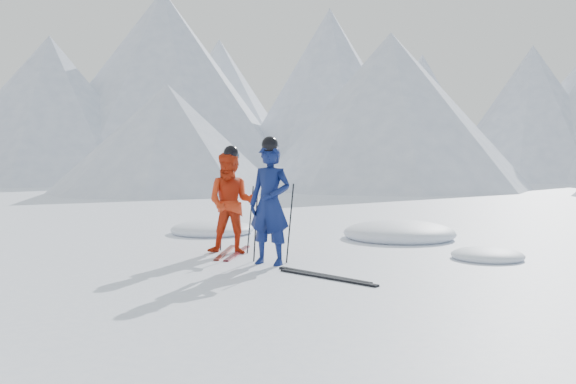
% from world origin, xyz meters
% --- Properties ---
extents(ground, '(160.00, 160.00, 0.00)m').
position_xyz_m(ground, '(0.00, 0.00, 0.00)').
color(ground, white).
rests_on(ground, ground).
extents(mountain_range, '(106.15, 62.94, 15.53)m').
position_xyz_m(mountain_range, '(5.71, 35.31, 6.72)').
color(mountain_range, '#B2BCD1').
rests_on(mountain_range, ground).
extents(skier_blue, '(0.76, 0.55, 1.91)m').
position_xyz_m(skier_blue, '(-1.54, -0.47, 0.96)').
color(skier_blue, '#0D194F').
rests_on(skier_blue, ground).
extents(skier_red, '(1.00, 0.85, 1.80)m').
position_xyz_m(skier_red, '(-2.58, 0.36, 0.90)').
color(skier_red, red).
rests_on(skier_red, ground).
extents(pole_blue_left, '(0.13, 0.09, 1.27)m').
position_xyz_m(pole_blue_left, '(-1.84, -0.32, 0.64)').
color(pole_blue_left, black).
rests_on(pole_blue_left, ground).
extents(pole_blue_right, '(0.13, 0.08, 1.27)m').
position_xyz_m(pole_blue_right, '(-1.29, -0.22, 0.64)').
color(pole_blue_right, black).
rests_on(pole_blue_right, ground).
extents(pole_red_left, '(0.12, 0.10, 1.20)m').
position_xyz_m(pole_red_left, '(-2.88, 0.61, 0.60)').
color(pole_red_left, black).
rests_on(pole_red_left, ground).
extents(pole_red_right, '(0.12, 0.08, 1.20)m').
position_xyz_m(pole_red_right, '(-2.28, 0.51, 0.60)').
color(pole_red_right, black).
rests_on(pole_red_right, ground).
extents(ski_worn_left, '(0.52, 1.67, 0.03)m').
position_xyz_m(ski_worn_left, '(-2.70, 0.36, 0.01)').
color(ski_worn_left, black).
rests_on(ski_worn_left, ground).
extents(ski_worn_right, '(0.40, 1.69, 0.03)m').
position_xyz_m(ski_worn_right, '(-2.46, 0.36, 0.01)').
color(ski_worn_right, black).
rests_on(ski_worn_right, ground).
extents(ski_loose_a, '(1.56, 0.83, 0.03)m').
position_xyz_m(ski_loose_a, '(-0.49, -1.15, 0.01)').
color(ski_loose_a, black).
rests_on(ski_loose_a, ground).
extents(ski_loose_b, '(1.59, 0.78, 0.03)m').
position_xyz_m(ski_loose_b, '(-0.39, -1.30, 0.01)').
color(ski_loose_b, black).
rests_on(ski_loose_b, ground).
extents(snow_lumps, '(7.44, 3.98, 0.52)m').
position_xyz_m(snow_lumps, '(-1.20, 3.08, 0.00)').
color(snow_lumps, white).
rests_on(snow_lumps, ground).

